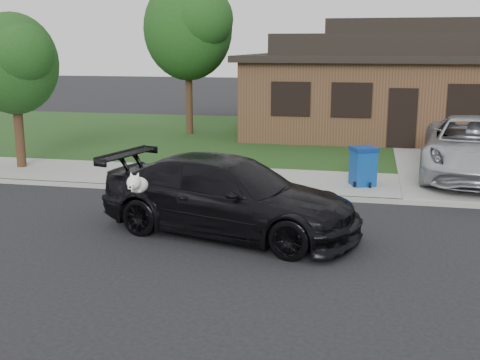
# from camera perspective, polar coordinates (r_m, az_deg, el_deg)

# --- Properties ---
(ground) EXTENTS (120.00, 120.00, 0.00)m
(ground) POSITION_cam_1_polar(r_m,az_deg,el_deg) (12.02, -2.27, -5.53)
(ground) COLOR black
(ground) RESTS_ON ground
(sidewalk) EXTENTS (60.00, 3.00, 0.12)m
(sidewalk) POSITION_cam_1_polar(r_m,az_deg,el_deg) (16.72, 2.02, -0.10)
(sidewalk) COLOR gray
(sidewalk) RESTS_ON ground
(curb) EXTENTS (60.00, 0.12, 0.12)m
(curb) POSITION_cam_1_polar(r_m,az_deg,el_deg) (15.28, 1.01, -1.32)
(curb) COLOR gray
(curb) RESTS_ON ground
(lawn) EXTENTS (60.00, 13.00, 0.13)m
(lawn) POSITION_cam_1_polar(r_m,az_deg,el_deg) (24.50, 5.37, 3.95)
(lawn) COLOR #193814
(lawn) RESTS_ON ground
(driveway) EXTENTS (4.50, 13.00, 0.14)m
(driveway) POSITION_cam_1_polar(r_m,az_deg,el_deg) (21.59, 20.37, 2.04)
(driveway) COLOR gray
(driveway) RESTS_ON ground
(sedan) EXTENTS (5.75, 3.43, 1.56)m
(sedan) POSITION_cam_1_polar(r_m,az_deg,el_deg) (12.11, -1.05, -1.53)
(sedan) COLOR black
(sedan) RESTS_ON ground
(minivan) EXTENTS (3.42, 6.25, 1.66)m
(minivan) POSITION_cam_1_polar(r_m,az_deg,el_deg) (18.00, 21.37, 2.90)
(minivan) COLOR #B1B3B8
(minivan) RESTS_ON driveway
(recycling_bin) EXTENTS (0.82, 0.82, 1.02)m
(recycling_bin) POSITION_cam_1_polar(r_m,az_deg,el_deg) (16.19, 11.59, 1.32)
(recycling_bin) COLOR navy
(recycling_bin) RESTS_ON sidewalk
(house) EXTENTS (12.60, 8.60, 4.65)m
(house) POSITION_cam_1_polar(r_m,az_deg,el_deg) (26.12, 14.86, 8.69)
(house) COLOR #422B1C
(house) RESTS_ON ground
(tree_0) EXTENTS (3.78, 3.60, 6.34)m
(tree_0) POSITION_cam_1_polar(r_m,az_deg,el_deg) (25.00, -4.68, 14.28)
(tree_0) COLOR #332114
(tree_0) RESTS_ON ground
(tree_2) EXTENTS (2.73, 2.60, 4.59)m
(tree_2) POSITION_cam_1_polar(r_m,az_deg,el_deg) (19.15, -20.52, 10.43)
(tree_2) COLOR #332114
(tree_2) RESTS_ON ground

